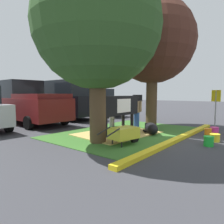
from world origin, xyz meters
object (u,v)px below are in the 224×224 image
(shade_tree_left, at_px, (97,26))
(calf_lying, at_px, (151,128))
(bucket_yellow, at_px, (215,138))
(cow_holstein, at_px, (117,106))
(wheelbarrow, at_px, (124,133))
(bucket_pink, at_px, (214,131))
(suv_black, at_px, (67,100))
(sedan_blue, at_px, (97,103))
(shade_tree_right, at_px, (153,42))
(person_handler, at_px, (112,110))
(person_visitor_near, at_px, (137,112))
(bucket_green, at_px, (209,141))
(parking_sign, at_px, (216,101))
(pickup_truck_maroon, at_px, (29,104))
(bucket_orange, at_px, (208,132))

(shade_tree_left, relative_size, calf_lying, 5.07)
(shade_tree_left, xyz_separation_m, bucket_yellow, (2.68, -3.07, -3.73))
(cow_holstein, relative_size, wheelbarrow, 1.94)
(bucket_pink, relative_size, suv_black, 0.07)
(sedan_blue, bearing_deg, cow_holstein, -129.61)
(shade_tree_right, height_order, bucket_pink, shade_tree_right)
(bucket_pink, bearing_deg, wheelbarrow, 153.59)
(person_handler, xyz_separation_m, person_visitor_near, (0.34, -1.24, -0.01))
(bucket_green, distance_m, bucket_yellow, 0.80)
(person_visitor_near, distance_m, wheelbarrow, 3.27)
(suv_black, distance_m, sedan_blue, 2.78)
(bucket_yellow, bearing_deg, wheelbarrow, 137.53)
(bucket_pink, bearing_deg, person_handler, 104.40)
(shade_tree_right, bearing_deg, parking_sign, -56.32)
(wheelbarrow, bearing_deg, calf_lying, 5.33)
(shade_tree_right, bearing_deg, bucket_pink, -93.56)
(cow_holstein, xyz_separation_m, suv_black, (1.76, 5.53, 0.11))
(cow_holstein, xyz_separation_m, bucket_yellow, (0.88, -3.65, -1.01))
(cow_holstein, relative_size, pickup_truck_maroon, 0.57)
(person_visitor_near, distance_m, bucket_green, 3.86)
(shade_tree_left, bearing_deg, shade_tree_right, 3.36)
(bucket_green, bearing_deg, person_handler, 78.13)
(person_visitor_near, xyz_separation_m, bucket_yellow, (-0.55, -3.56, -0.68))
(calf_lying, distance_m, wheelbarrow, 2.17)
(wheelbarrow, bearing_deg, shade_tree_left, 108.57)
(person_handler, xyz_separation_m, bucket_yellow, (-0.21, -4.81, -0.68))
(suv_black, bearing_deg, bucket_pink, -86.91)
(cow_holstein, bearing_deg, person_handler, 46.91)
(suv_black, bearing_deg, bucket_orange, -90.10)
(person_handler, relative_size, wheelbarrow, 0.95)
(bucket_yellow, distance_m, suv_black, 9.29)
(wheelbarrow, xyz_separation_m, bucket_yellow, (2.38, -2.18, -0.24))
(calf_lying, bearing_deg, pickup_truck_maroon, 103.28)
(person_visitor_near, bearing_deg, person_handler, 105.30)
(wheelbarrow, height_order, bucket_orange, wheelbarrow)
(wheelbarrow, bearing_deg, bucket_green, -54.05)
(person_handler, height_order, person_visitor_near, person_handler)
(parking_sign, relative_size, bucket_pink, 5.39)
(shade_tree_right, relative_size, suv_black, 1.35)
(cow_holstein, xyz_separation_m, bucket_orange, (1.74, -3.20, -1.00))
(cow_holstein, relative_size, bucket_pink, 9.19)
(shade_tree_right, bearing_deg, sedan_blue, 70.07)
(bucket_yellow, bearing_deg, bucket_orange, 27.21)
(parking_sign, distance_m, bucket_orange, 2.68)
(shade_tree_left, bearing_deg, sedan_blue, 43.69)
(cow_holstein, height_order, person_visitor_near, cow_holstein)
(cow_holstein, relative_size, bucket_green, 9.64)
(person_handler, distance_m, pickup_truck_maroon, 4.74)
(calf_lying, relative_size, sedan_blue, 0.26)
(shade_tree_left, relative_size, wheelbarrow, 3.70)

